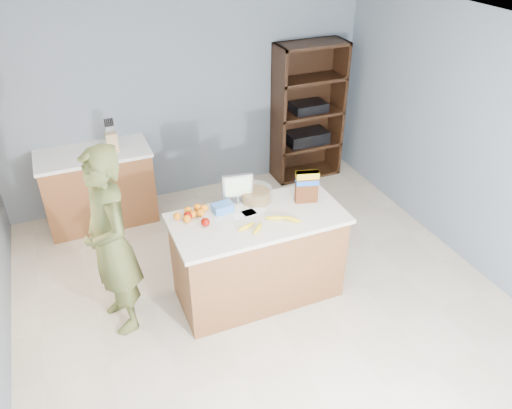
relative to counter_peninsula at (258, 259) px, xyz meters
name	(u,v)px	position (x,y,z in m)	size (l,w,h in m)	color
floor	(270,313)	(0.00, -0.30, -0.42)	(4.50, 5.00, 0.02)	beige
walls	(274,155)	(0.00, -0.30, 1.24)	(4.52, 5.02, 2.51)	slate
counter_peninsula	(258,259)	(0.00, 0.00, 0.00)	(1.56, 0.76, 0.90)	brown
back_cabinet	(99,187)	(-1.20, 1.90, 0.04)	(1.24, 0.62, 0.90)	brown
shelving_unit	(306,114)	(1.55, 2.05, 0.45)	(0.90, 0.40, 1.80)	black
person	(110,243)	(-1.28, 0.15, 0.46)	(0.64, 0.42, 1.75)	#50582A
knife_block	(112,142)	(-0.98, 1.83, 0.60)	(0.12, 0.10, 0.31)	tan
envelopes	(249,213)	(-0.05, 0.09, 0.49)	(0.33, 0.15, 0.00)	white
bananas	(268,223)	(0.03, -0.15, 0.50)	(0.58, 0.22, 0.04)	yellow
apples	(197,219)	(-0.53, 0.12, 0.52)	(0.19, 0.23, 0.08)	#830A03
oranges	(192,213)	(-0.53, 0.24, 0.52)	(0.33, 0.21, 0.07)	orange
blue_carton	(222,208)	(-0.26, 0.20, 0.52)	(0.18, 0.12, 0.08)	blue
salad_bowl	(256,195)	(0.09, 0.27, 0.54)	(0.30, 0.30, 0.13)	#267219
tv	(238,187)	(-0.07, 0.31, 0.64)	(0.28, 0.12, 0.28)	silver
cereal_box	(307,185)	(0.51, 0.07, 0.67)	(0.22, 0.13, 0.31)	#592B14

